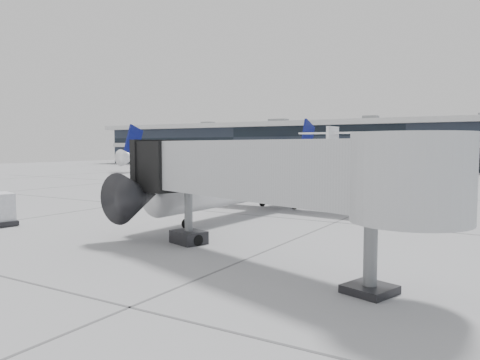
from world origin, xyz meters
The scene contains 8 objects.
ground centered at (0.00, 0.00, 0.00)m, with size 220.00×220.00×0.00m, color gray.
terminal centered at (0.00, 82.00, 5.00)m, with size 170.00×22.00×10.00m, color black.
bg_jet_left centered at (-45.00, 55.00, 0.00)m, with size 32.00×40.00×9.60m, color white, non-canonical shape.
bg_jet_center centered at (-8.00, 55.00, 0.00)m, with size 32.00×40.00×9.60m, color white, non-canonical shape.
regional_jet centered at (3.00, 3.84, 2.52)m, with size 25.62×31.97×7.38m.
jet_bridge centered at (11.70, -12.87, 4.23)m, with size 17.72×8.48×5.80m.
traffic_cone centered at (-7.95, 5.04, 0.25)m, with size 0.46×0.46×0.54m.
far_tug centered at (-17.61, 32.80, 0.59)m, with size 1.76×2.33×1.31m.
Camera 1 is at (20.96, -31.09, 5.37)m, focal length 35.00 mm.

